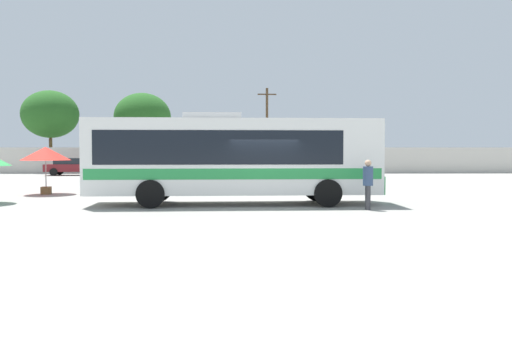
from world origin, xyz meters
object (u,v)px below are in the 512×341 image
(attendant_by_bus_door, at_px, (368,182))
(roadside_tree_midleft, at_px, (143,117))
(utility_pole_near, at_px, (267,128))
(roadside_tree_left, at_px, (50,114))
(coach_bus_white_green, at_px, (231,156))
(parked_car_leftmost_maroon, at_px, (73,166))
(parked_car_rightmost_grey, at_px, (287,166))
(vendor_umbrella_near_gate_red, at_px, (46,154))
(parked_car_third_white, at_px, (224,166))
(parked_car_second_white, at_px, (141,166))

(attendant_by_bus_door, bearing_deg, roadside_tree_midleft, 112.56)
(utility_pole_near, relative_size, roadside_tree_left, 1.03)
(coach_bus_white_green, relative_size, parked_car_leftmost_maroon, 2.38)
(roadside_tree_left, xyz_separation_m, roadside_tree_midleft, (8.17, 3.67, -0.02))
(parked_car_leftmost_maroon, distance_m, parked_car_rightmost_grey, 18.15)
(vendor_umbrella_near_gate_red, distance_m, parked_car_leftmost_maroon, 19.82)
(coach_bus_white_green, relative_size, roadside_tree_left, 1.43)
(roadside_tree_midleft, bearing_deg, parked_car_third_white, -50.80)
(coach_bus_white_green, height_order, roadside_tree_left, roadside_tree_left)
(parked_car_second_white, distance_m, utility_pole_near, 13.00)
(coach_bus_white_green, xyz_separation_m, parked_car_rightmost_grey, (4.15, 24.17, -1.11))
(attendant_by_bus_door, distance_m, parked_car_rightmost_grey, 26.16)
(vendor_umbrella_near_gate_red, height_order, parked_car_third_white, vendor_umbrella_near_gate_red)
(coach_bus_white_green, height_order, vendor_umbrella_near_gate_red, coach_bus_white_green)
(parked_car_rightmost_grey, bearing_deg, parked_car_third_white, -170.47)
(parked_car_leftmost_maroon, xyz_separation_m, parked_car_second_white, (5.75, -0.29, -0.02))
(parked_car_third_white, xyz_separation_m, utility_pole_near, (3.84, 6.61, 3.45))
(utility_pole_near, xyz_separation_m, roadside_tree_left, (-20.94, 0.67, 1.36))
(parked_car_third_white, bearing_deg, roadside_tree_left, 156.94)
(coach_bus_white_green, bearing_deg, parked_car_second_white, 109.21)
(attendant_by_bus_door, xyz_separation_m, roadside_tree_midleft, (-15.04, 36.20, 4.57))
(attendant_by_bus_door, xyz_separation_m, parked_car_leftmost_maroon, (-18.91, 25.96, -0.23))
(coach_bus_white_green, bearing_deg, roadside_tree_midleft, 106.50)
(vendor_umbrella_near_gate_red, relative_size, parked_car_leftmost_maroon, 0.49)
(vendor_umbrella_near_gate_red, xyz_separation_m, roadside_tree_left, (-9.30, 25.72, 3.67))
(roadside_tree_left, bearing_deg, parked_car_leftmost_maroon, -56.77)
(parked_car_third_white, distance_m, roadside_tree_midleft, 14.93)
(parked_car_leftmost_maroon, bearing_deg, coach_bus_white_green, -59.72)
(roadside_tree_left, bearing_deg, parked_car_rightmost_grey, -15.87)
(attendant_by_bus_door, xyz_separation_m, parked_car_second_white, (-13.16, 25.67, -0.24))
(parked_car_rightmost_grey, distance_m, roadside_tree_left, 23.83)
(vendor_umbrella_near_gate_red, bearing_deg, parked_car_third_white, 67.05)
(attendant_by_bus_door, bearing_deg, vendor_umbrella_near_gate_red, 153.90)
(parked_car_rightmost_grey, bearing_deg, parked_car_leftmost_maroon, -179.41)
(parked_car_leftmost_maroon, height_order, roadside_tree_midleft, roadside_tree_midleft)
(coach_bus_white_green, relative_size, parked_car_rightmost_grey, 2.65)
(coach_bus_white_green, bearing_deg, parked_car_leftmost_maroon, 120.28)
(parked_car_second_white, relative_size, roadside_tree_midleft, 0.54)
(parked_car_third_white, relative_size, utility_pole_near, 0.55)
(coach_bus_white_green, distance_m, utility_pole_near, 30.09)
(parked_car_second_white, height_order, parked_car_rightmost_grey, parked_car_rightmost_grey)
(coach_bus_white_green, xyz_separation_m, roadside_tree_midleft, (-10.14, 34.23, 3.68))
(parked_car_rightmost_grey, distance_m, utility_pole_near, 6.84)
(parked_car_leftmost_maroon, xyz_separation_m, roadside_tree_midleft, (3.86, 10.24, 4.79))
(attendant_by_bus_door, bearing_deg, parked_car_rightmost_grey, 91.66)
(parked_car_second_white, distance_m, roadside_tree_left, 13.09)
(parked_car_leftmost_maroon, bearing_deg, parked_car_rightmost_grey, 0.59)
(utility_pole_near, bearing_deg, parked_car_leftmost_maroon, -160.47)
(attendant_by_bus_door, relative_size, parked_car_third_white, 0.40)
(attendant_by_bus_door, height_order, parked_car_third_white, attendant_by_bus_door)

